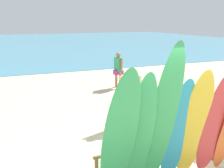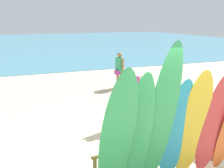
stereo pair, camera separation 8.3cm
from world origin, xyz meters
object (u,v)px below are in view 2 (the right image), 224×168
surfboard_green_2 (161,121)px  surfboard_yellow_4 (193,127)px  surfboard_red_5 (213,126)px  beach_chair_red (200,107)px  beachgoer_photographing (130,93)px  surfboard_green_1 (137,136)px  surfboard_rack (159,150)px  surfboard_teal_3 (176,132)px  beachgoer_near_rack (120,68)px  surfboard_green_0 (117,139)px

surfboard_green_2 → surfboard_yellow_4: bearing=11.8°
surfboard_red_5 → surfboard_yellow_4: bearing=178.8°
beach_chair_red → beachgoer_photographing: bearing=179.1°
surfboard_green_1 → beach_chair_red: 4.38m
surfboard_rack → surfboard_teal_3: size_ratio=1.34×
surfboard_yellow_4 → beachgoer_near_rack: size_ratio=1.45×
surfboard_yellow_4 → beach_chair_red: (2.29, 2.56, -0.63)m
surfboard_rack → beach_chair_red: (2.64, 2.07, -0.05)m
surfboard_green_1 → beachgoer_photographing: bearing=69.0°
surfboard_green_2 → beach_chair_red: surfboard_green_2 is taller
surfboard_green_2 → surfboard_yellow_4: surfboard_green_2 is taller
surfboard_green_1 → surfboard_teal_3: size_ratio=1.11×
surfboard_yellow_4 → surfboard_green_2: bearing=-165.2°
surfboard_rack → beachgoer_photographing: beachgoer_photographing is taller
surfboard_rack → surfboard_teal_3: (0.03, -0.46, 0.52)m
surfboard_green_0 → beach_chair_red: size_ratio=2.98×
surfboard_green_0 → beachgoer_photographing: bearing=62.4°
surfboard_green_2 → surfboard_red_5: (1.16, 0.09, -0.29)m
beachgoer_photographing → beach_chair_red: size_ratio=1.98×
surfboard_teal_3 → surfboard_green_1: bearing=-173.5°
surfboard_green_2 → surfboard_yellow_4: (0.74, 0.12, -0.25)m
beachgoer_photographing → beach_chair_red: beachgoer_photographing is taller
surfboard_green_0 → surfboard_green_1: size_ratio=1.07×
surfboard_green_2 → beachgoer_photographing: surfboard_green_2 is taller
surfboard_green_0 → beachgoer_photographing: surfboard_green_0 is taller
surfboard_green_2 → surfboard_green_1: bearing=177.5°
surfboard_red_5 → beachgoer_near_rack: (1.49, 7.32, -0.15)m
surfboard_yellow_4 → beachgoer_near_rack: bearing=81.2°
surfboard_rack → surfboard_green_0: bearing=-150.3°
surfboard_green_1 → surfboard_green_2: surfboard_green_2 is taller
surfboard_teal_3 → beachgoer_photographing: bearing=76.7°
surfboard_green_1 → surfboard_rack: bearing=40.0°
surfboard_green_0 → surfboard_teal_3: bearing=11.9°
surfboard_rack → surfboard_green_2: (-0.39, -0.61, 0.83)m
surfboard_red_5 → beach_chair_red: 3.24m
beachgoer_near_rack → surfboard_green_2: bearing=151.1°
surfboard_green_0 → beach_chair_red: surfboard_green_0 is taller
surfboard_green_2 → beach_chair_red: bearing=44.3°
surfboard_rack → surfboard_yellow_4: bearing=-55.1°
surfboard_teal_3 → beachgoer_photographing: 3.05m
surfboard_green_0 → surfboard_green_1: surfboard_green_0 is taller
beach_chair_red → surfboard_green_0: bearing=-132.2°
beachgoer_photographing → beach_chair_red: (2.00, -0.46, -0.50)m
surfboard_green_2 → surfboard_red_5: surfboard_green_2 is taller
surfboard_green_0 → surfboard_green_1: bearing=15.7°
surfboard_red_5 → beachgoer_photographing: surfboard_red_5 is taller
surfboard_green_1 → beachgoer_near_rack: (3.04, 7.37, -0.23)m
beachgoer_near_rack → beach_chair_red: bearing=175.3°
surfboard_rack → surfboard_yellow_4: 0.84m
surfboard_rack → surfboard_green_0: 1.51m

